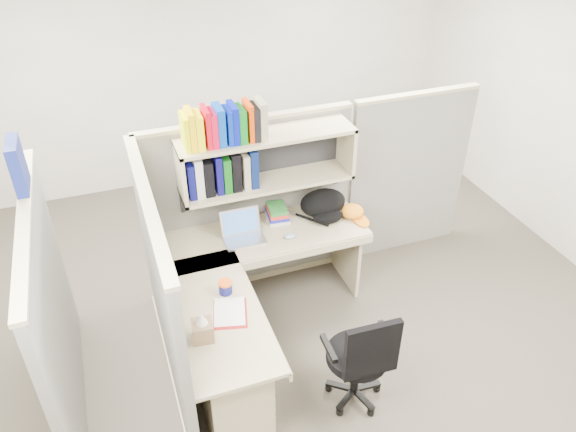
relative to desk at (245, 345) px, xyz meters
name	(u,v)px	position (x,y,z in m)	size (l,w,h in m)	color
ground	(285,345)	(0.41, 0.29, -0.44)	(6.00, 6.00, 0.00)	#322E27
room_shell	(285,172)	(0.41, 0.29, 1.18)	(6.00, 6.00, 6.00)	#ABA59A
cubicle	(221,233)	(0.04, 0.74, 0.47)	(3.79, 1.84, 1.95)	#5F605B
desk	(245,345)	(0.00, 0.00, 0.00)	(1.74, 1.75, 0.73)	tan
laptop	(244,229)	(0.25, 0.82, 0.41)	(0.33, 0.33, 0.23)	silver
backpack	(325,206)	(0.99, 0.90, 0.41)	(0.40, 0.31, 0.24)	black
orange_cap	(352,211)	(1.22, 0.84, 0.34)	(0.20, 0.23, 0.11)	orange
snack_canister	(225,287)	(-0.05, 0.26, 0.34)	(0.10, 0.10, 0.10)	#0F125D
tissue_box	(202,326)	(-0.30, -0.12, 0.40)	(0.13, 0.13, 0.21)	#876B4C
mouse	(290,236)	(0.61, 0.73, 0.31)	(0.10, 0.06, 0.04)	#879CBF
paper_cup	(246,220)	(0.33, 1.03, 0.34)	(0.07, 0.07, 0.09)	white
book_stack	(277,212)	(0.61, 1.04, 0.35)	(0.18, 0.24, 0.12)	gray
loose_paper	(229,311)	(-0.08, 0.06, 0.29)	(0.21, 0.28, 0.00)	white
task_chair	(358,371)	(0.71, -0.41, -0.11)	(0.49, 0.45, 0.92)	black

